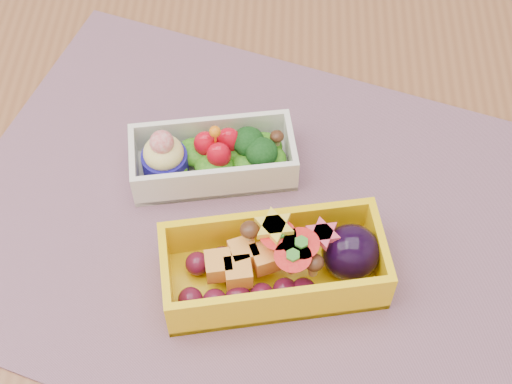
{
  "coord_description": "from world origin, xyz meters",
  "views": [
    {
      "loc": [
        0.04,
        -0.35,
        1.33
      ],
      "look_at": [
        0.02,
        0.03,
        0.79
      ],
      "focal_mm": 52.81,
      "sensor_mm": 36.0,
      "label": 1
    }
  ],
  "objects_px": {
    "placemat": "(248,220)",
    "bento_white": "(212,157)",
    "table": "(231,295)",
    "bento_yellow": "(279,264)"
  },
  "relations": [
    {
      "from": "placemat",
      "to": "bento_white",
      "type": "relative_size",
      "value": 3.27
    },
    {
      "from": "table",
      "to": "bento_white",
      "type": "distance_m",
      "value": 0.15
    },
    {
      "from": "bento_white",
      "to": "bento_yellow",
      "type": "xyz_separation_m",
      "value": [
        0.06,
        -0.11,
        0.01
      ]
    },
    {
      "from": "placemat",
      "to": "table",
      "type": "bearing_deg",
      "value": -122.9
    },
    {
      "from": "table",
      "to": "placemat",
      "type": "distance_m",
      "value": 0.1
    },
    {
      "from": "table",
      "to": "bento_white",
      "type": "relative_size",
      "value": 7.5
    },
    {
      "from": "placemat",
      "to": "bento_yellow",
      "type": "distance_m",
      "value": 0.07
    },
    {
      "from": "table",
      "to": "bento_white",
      "type": "xyz_separation_m",
      "value": [
        -0.02,
        0.08,
        0.12
      ]
    },
    {
      "from": "placemat",
      "to": "bento_yellow",
      "type": "relative_size",
      "value": 2.66
    },
    {
      "from": "bento_white",
      "to": "bento_yellow",
      "type": "relative_size",
      "value": 0.81
    }
  ]
}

